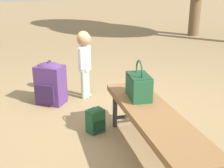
{
  "coord_description": "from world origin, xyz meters",
  "views": [
    {
      "loc": [
        -2.9,
        0.95,
        1.52
      ],
      "look_at": [
        -0.03,
        0.03,
        0.45
      ],
      "focal_mm": 47.99,
      "sensor_mm": 36.0,
      "label": 1
    }
  ],
  "objects_px": {
    "park_bench": "(154,120)",
    "handbag": "(139,85)",
    "child_standing": "(84,54)",
    "backpack_small": "(95,119)",
    "backpack_large": "(50,82)"
  },
  "relations": [
    {
      "from": "park_bench",
      "to": "handbag",
      "type": "distance_m",
      "value": 0.41
    },
    {
      "from": "child_standing",
      "to": "backpack_small",
      "type": "bearing_deg",
      "value": 173.16
    },
    {
      "from": "park_bench",
      "to": "handbag",
      "type": "xyz_separation_m",
      "value": [
        0.37,
        -0.01,
        0.18
      ]
    },
    {
      "from": "park_bench",
      "to": "backpack_large",
      "type": "bearing_deg",
      "value": 23.61
    },
    {
      "from": "handbag",
      "to": "backpack_small",
      "type": "bearing_deg",
      "value": 50.59
    },
    {
      "from": "backpack_large",
      "to": "backpack_small",
      "type": "relative_size",
      "value": 1.98
    },
    {
      "from": "handbag",
      "to": "backpack_small",
      "type": "xyz_separation_m",
      "value": [
        0.29,
        0.35,
        -0.43
      ]
    },
    {
      "from": "backpack_large",
      "to": "backpack_small",
      "type": "distance_m",
      "value": 0.99
    },
    {
      "from": "park_bench",
      "to": "handbag",
      "type": "bearing_deg",
      "value": -0.99
    },
    {
      "from": "park_bench",
      "to": "child_standing",
      "type": "distance_m",
      "value": 1.66
    },
    {
      "from": "backpack_large",
      "to": "backpack_small",
      "type": "height_order",
      "value": "backpack_large"
    },
    {
      "from": "child_standing",
      "to": "backpack_large",
      "type": "distance_m",
      "value": 0.56
    },
    {
      "from": "park_bench",
      "to": "backpack_small",
      "type": "distance_m",
      "value": 0.78
    },
    {
      "from": "handbag",
      "to": "backpack_small",
      "type": "distance_m",
      "value": 0.63
    },
    {
      "from": "park_bench",
      "to": "backpack_small",
      "type": "xyz_separation_m",
      "value": [
        0.66,
        0.34,
        -0.25
      ]
    }
  ]
}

